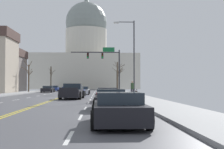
{
  "coord_description": "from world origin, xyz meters",
  "views": [
    {
      "loc": [
        4.31,
        -32.57,
        1.45
      ],
      "look_at": [
        7.37,
        38.51,
        3.8
      ],
      "focal_mm": 48.99,
      "sensor_mm": 36.0,
      "label": 1
    }
  ],
  "objects": [
    {
      "name": "sedan_oncoming_03",
      "position": [
        -5.31,
        58.27,
        0.58
      ],
      "size": [
        2.15,
        4.55,
        1.25
      ],
      "color": "navy",
      "rests_on": "ground"
    },
    {
      "name": "bare_tree_01",
      "position": [
        -8.64,
        24.24,
        2.94
      ],
      "size": [
        2.48,
        2.45,
        5.74
      ],
      "color": "#4C3D2D",
      "rests_on": "ground"
    },
    {
      "name": "bare_tree_00",
      "position": [
        7.94,
        26.66,
        3.25
      ],
      "size": [
        2.52,
        1.92,
        5.9
      ],
      "color": "brown",
      "rests_on": "ground"
    },
    {
      "name": "sedan_near_00",
      "position": [
        1.95,
        12.43,
        0.54
      ],
      "size": [
        2.08,
        4.3,
        1.15
      ],
      "color": "silver",
      "rests_on": "ground"
    },
    {
      "name": "capitol_building",
      "position": [
        0.0,
        70.75,
        10.75
      ],
      "size": [
        34.06,
        20.64,
        31.91
      ],
      "color": "beige",
      "rests_on": "ground"
    },
    {
      "name": "bicycle_parked",
      "position": [
        8.31,
        -0.09,
        0.49
      ],
      "size": [
        0.12,
        1.77,
        0.85
      ],
      "color": "black",
      "rests_on": "ground"
    },
    {
      "name": "signal_gantry",
      "position": [
        5.46,
        16.59,
        5.34
      ],
      "size": [
        7.91,
        0.41,
        7.33
      ],
      "color": "#28282D",
      "rests_on": "ground"
    },
    {
      "name": "sedan_near_01",
      "position": [
        1.57,
        5.07,
        0.59
      ],
      "size": [
        2.07,
        4.33,
        1.26
      ],
      "color": "navy",
      "rests_on": "ground"
    },
    {
      "name": "sedan_near_05",
      "position": [
        5.03,
        -21.56,
        0.55
      ],
      "size": [
        2.01,
        4.37,
        1.17
      ],
      "color": "black",
      "rests_on": "ground"
    },
    {
      "name": "sedan_oncoming_01",
      "position": [
        -5.37,
        34.2,
        0.57
      ],
      "size": [
        2.08,
        4.54,
        1.21
      ],
      "color": "navy",
      "rests_on": "ground"
    },
    {
      "name": "bare_tree_02",
      "position": [
        8.31,
        32.59,
        2.5
      ],
      "size": [
        1.74,
        0.84,
        5.03
      ],
      "color": "#4C3D2D",
      "rests_on": "ground"
    },
    {
      "name": "sedan_oncoming_00",
      "position": [
        -5.2,
        24.79,
        0.57
      ],
      "size": [
        2.14,
        4.36,
        1.2
      ],
      "color": "black",
      "rests_on": "ground"
    },
    {
      "name": "sedan_near_04",
      "position": [
        4.99,
        -14.42,
        0.57
      ],
      "size": [
        2.03,
        4.58,
        1.18
      ],
      "color": "black",
      "rests_on": "ground"
    },
    {
      "name": "sedan_oncoming_02",
      "position": [
        -1.92,
        45.73,
        0.6
      ],
      "size": [
        1.96,
        4.48,
        1.28
      ],
      "color": "navy",
      "rests_on": "ground"
    },
    {
      "name": "street_lamp_right",
      "position": [
        7.91,
        0.97,
        5.08
      ],
      "size": [
        2.33,
        0.24,
        8.4
      ],
      "color": "#333338",
      "rests_on": "ground"
    },
    {
      "name": "pedestrian_00",
      "position": [
        7.8,
        -0.87,
        1.08
      ],
      "size": [
        0.35,
        0.34,
        1.7
      ],
      "color": "#33333D",
      "rests_on": "ground"
    },
    {
      "name": "sedan_near_03",
      "position": [
        5.02,
        -6.99,
        0.55
      ],
      "size": [
        2.07,
        4.66,
        1.18
      ],
      "color": "#B71414",
      "rests_on": "ground"
    },
    {
      "name": "ground",
      "position": [
        0.0,
        -0.0,
        0.02
      ],
      "size": [
        20.0,
        180.0,
        0.2
      ],
      "color": "#4B4B51"
    },
    {
      "name": "pickup_truck_near_02",
      "position": [
        1.59,
        -1.14,
        0.7
      ],
      "size": [
        2.35,
        5.38,
        1.56
      ],
      "color": "black",
      "rests_on": "ground"
    },
    {
      "name": "bare_tree_03",
      "position": [
        -8.27,
        48.1,
        3.32
      ],
      "size": [
        1.73,
        1.86,
        6.07
      ],
      "color": "#4C3D2D",
      "rests_on": "ground"
    }
  ]
}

